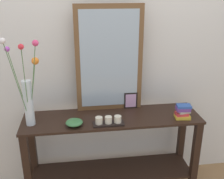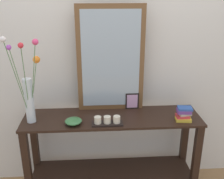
# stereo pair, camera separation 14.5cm
# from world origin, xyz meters

# --- Properties ---
(wall_back) EXTENTS (6.40, 0.08, 2.70)m
(wall_back) POSITION_xyz_m (0.00, 0.32, 1.35)
(wall_back) COLOR silver
(wall_back) RESTS_ON ground
(console_table) EXTENTS (1.47, 0.40, 0.78)m
(console_table) POSITION_xyz_m (0.00, 0.00, 0.49)
(console_table) COLOR black
(console_table) RESTS_ON ground
(mirror_leaning) EXTENTS (0.56, 0.03, 0.89)m
(mirror_leaning) POSITION_xyz_m (0.00, 0.17, 1.23)
(mirror_leaning) COLOR brown
(mirror_leaning) RESTS_ON console_table
(tall_vase_left) EXTENTS (0.25, 0.26, 0.71)m
(tall_vase_left) POSITION_xyz_m (-0.64, -0.04, 1.05)
(tall_vase_left) COLOR silver
(tall_vase_left) RESTS_ON console_table
(candle_tray) EXTENTS (0.24, 0.09, 0.07)m
(candle_tray) POSITION_xyz_m (-0.05, -0.12, 0.81)
(candle_tray) COLOR black
(candle_tray) RESTS_ON console_table
(picture_frame_small) EXTENTS (0.12, 0.01, 0.14)m
(picture_frame_small) POSITION_xyz_m (0.19, 0.15, 0.86)
(picture_frame_small) COLOR black
(picture_frame_small) RESTS_ON console_table
(decorative_bowl) EXTENTS (0.13, 0.13, 0.05)m
(decorative_bowl) POSITION_xyz_m (-0.31, -0.11, 0.81)
(decorative_bowl) COLOR #38703D
(decorative_bowl) RESTS_ON console_table
(book_stack) EXTENTS (0.13, 0.10, 0.11)m
(book_stack) POSITION_xyz_m (0.57, -0.10, 0.84)
(book_stack) COLOR gold
(book_stack) RESTS_ON console_table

